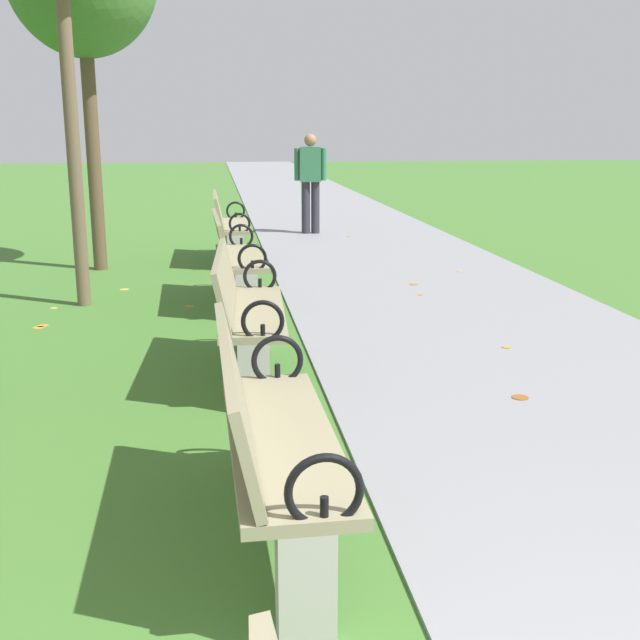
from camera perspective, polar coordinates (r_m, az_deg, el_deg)
The scene contains 7 objects.
paved_walkway at distance 18.81m, azimuth -0.64°, elevation 8.42°, with size 3.16×44.00×0.02m, color gray.
park_bench_2 at distance 3.39m, azimuth -3.65°, elevation -8.35°, with size 0.50×1.61×0.90m.
park_bench_3 at distance 5.66m, azimuth -5.38°, elevation 0.68°, with size 0.55×1.62×0.90m.
park_bench_4 at distance 8.02m, azimuth -6.11°, elevation 4.53°, with size 0.52×1.61×0.90m.
park_bench_5 at distance 10.66m, azimuth -6.54°, elevation 6.80°, with size 0.47×1.60×0.90m.
pedestrian_walking at distance 13.25m, azimuth -0.69°, elevation 10.15°, with size 0.53×0.25×1.62m.
scattered_leaves at distance 5.77m, azimuth -3.86°, elevation -3.93°, with size 4.86×13.94×0.02m.
Camera 1 is at (-0.71, -0.59, 1.76)m, focal length 44.56 mm.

